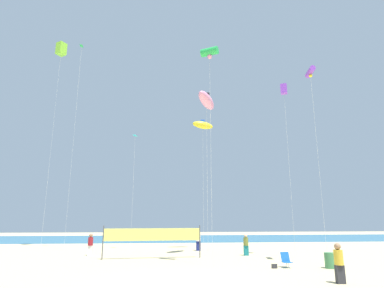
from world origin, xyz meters
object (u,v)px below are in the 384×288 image
beachgoer_mustard_shirt (339,262)px  beachgoer_white_shirt (198,240)px  kite_violet_box (284,90)px  kite_lime_box (61,49)px  trash_barrel (330,260)px  kite_cyan_diamond (135,139)px  folding_beach_chair (286,259)px  kite_yellow_inflatable (203,125)px  volleyball_net (153,236)px  beach_handbag (274,266)px  beachgoer_olive_shirt (246,244)px  kite_green_diamond (81,61)px  kite_green_tube (210,53)px  kite_pink_inflatable (206,101)px  kite_violet_tube (310,73)px  beachgoer_maroon_shirt (90,244)px

beachgoer_mustard_shirt → beachgoer_white_shirt: bearing=-105.1°
kite_violet_box → kite_lime_box: bearing=156.2°
trash_barrel → kite_cyan_diamond: 20.82m
folding_beach_chair → kite_yellow_inflatable: 17.18m
volleyball_net → beach_handbag: size_ratio=23.37×
beachgoer_olive_shirt → beachgoer_white_shirt: (-3.38, 4.47, 0.09)m
beachgoer_olive_shirt → beachgoer_white_shirt: size_ratio=0.91×
kite_green_diamond → beach_handbag: bearing=-39.4°
kite_green_diamond → kite_green_tube: (12.25, -12.02, -5.01)m
beachgoer_mustard_shirt → trash_barrel: bearing=-144.3°
kite_cyan_diamond → kite_yellow_inflatable: bearing=-1.8°
beachgoer_mustard_shirt → kite_pink_inflatable: bearing=-100.3°
folding_beach_chair → kite_violet_tube: 13.16m
beachgoer_maroon_shirt → kite_lime_box: (-6.15, 6.72, 20.92)m
kite_green_tube → kite_violet_tube: (7.41, -0.01, -1.24)m
kite_green_tube → beachgoer_olive_shirt: bearing=58.3°
beachgoer_olive_shirt → kite_violet_box: size_ratio=0.12×
kite_pink_inflatable → kite_violet_tube: bearing=-40.3°
folding_beach_chair → kite_green_tube: bearing=177.2°
beachgoer_maroon_shirt → kite_violet_tube: kite_violet_tube is taller
kite_violet_box → trash_barrel: bearing=-91.3°
volleyball_net → kite_pink_inflatable: size_ratio=0.53×
beachgoer_mustard_shirt → kite_cyan_diamond: bearing=-88.5°
kite_violet_box → kite_green_tube: bearing=-149.7°
beachgoer_olive_shirt → kite_cyan_diamond: 14.85m
beachgoer_maroon_shirt → beach_handbag: (12.44, -8.08, -0.79)m
kite_green_diamond → folding_beach_chair: bearing=-37.4°
beachgoer_olive_shirt → kite_lime_box: 29.15m
beachgoer_white_shirt → volleyball_net: (-4.12, -5.83, 0.63)m
beachgoer_maroon_shirt → beach_handbag: beachgoer_maroon_shirt is taller
kite_violet_tube → kite_green_diamond: bearing=148.6°
beachgoer_mustard_shirt → kite_cyan_diamond: 22.62m
kite_green_tube → beachgoer_white_shirt: bearing=88.2°
beachgoer_mustard_shirt → kite_cyan_diamond: (-10.96, 17.17, 9.84)m
beachgoer_white_shirt → folding_beach_chair: 11.92m
volleyball_net → kite_violet_box: (10.82, -0.53, 12.02)m
volleyball_net → beachgoer_olive_shirt: bearing=10.3°
beachgoer_mustard_shirt → kite_green_tube: kite_green_tube is taller
kite_pink_inflatable → kite_violet_tube: kite_pink_inflatable is taller
beachgoer_mustard_shirt → beachgoer_olive_shirt: size_ratio=1.04×
folding_beach_chair → trash_barrel: trash_barrel is taller
kite_yellow_inflatable → beachgoer_mustard_shirt: bearing=-76.6°
kite_violet_tube → kite_lime_box: bearing=148.3°
kite_cyan_diamond → kite_pink_inflatable: 8.90m
beachgoer_white_shirt → trash_barrel: size_ratio=2.08×
beachgoer_olive_shirt → volleyball_net: 7.66m
folding_beach_chair → beach_handbag: 0.94m
kite_violet_box → beachgoer_mustard_shirt: bearing=-101.7°
folding_beach_chair → kite_green_tube: 14.73m
beach_handbag → kite_yellow_inflatable: size_ratio=0.02×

